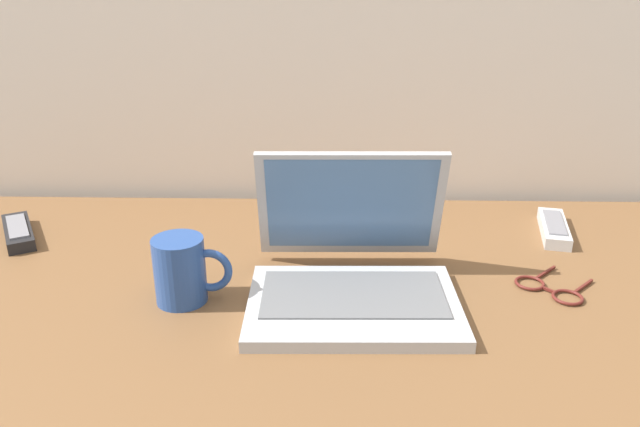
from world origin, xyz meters
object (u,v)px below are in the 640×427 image
Objects in this scene: remote_control_near at (18,232)px; eyeglasses at (549,289)px; coffee_mug at (182,269)px; remote_control_far at (554,228)px; laptop at (352,268)px.

remote_control_near is 0.94m from eyeglasses.
coffee_mug reaches higher than remote_control_far.
eyeglasses is (-0.08, -0.22, -0.01)m from remote_control_far.
coffee_mug is at bearing -174.63° from laptop.
coffee_mug is 0.71× the size of remote_control_far.
remote_control_far is (1.01, 0.04, 0.00)m from remote_control_near.
remote_control_far reaches higher than eyeglasses.
laptop is 0.31m from eyeglasses.
remote_control_far is at bearing 2.43° from remote_control_near.
remote_control_near is at bearing 148.40° from coffee_mug.
eyeglasses is at bearing -11.10° from remote_control_near.
remote_control_far is 0.24m from eyeglasses.
laptop is 0.46m from remote_control_far.
eyeglasses is at bearing -109.31° from remote_control_far.
coffee_mug is 0.70m from remote_control_far.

